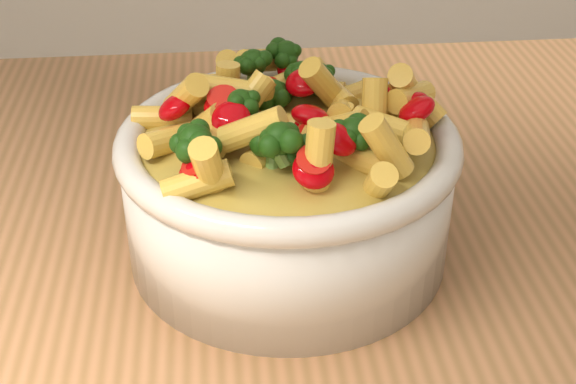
{
  "coord_description": "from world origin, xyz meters",
  "views": [
    {
      "loc": [
        -0.06,
        -0.47,
        1.26
      ],
      "look_at": [
        -0.02,
        0.01,
        0.95
      ],
      "focal_mm": 50.0,
      "sensor_mm": 36.0,
      "label": 1
    }
  ],
  "objects": [
    {
      "name": "table",
      "position": [
        0.0,
        0.0,
        0.8
      ],
      "size": [
        1.2,
        0.8,
        0.9
      ],
      "color": "#AD744A",
      "rests_on": "ground"
    },
    {
      "name": "serving_bowl",
      "position": [
        -0.02,
        0.01,
        0.95
      ],
      "size": [
        0.24,
        0.24,
        0.1
      ],
      "color": "silver",
      "rests_on": "table"
    },
    {
      "name": "pasta_salad",
      "position": [
        -0.02,
        0.01,
        1.02
      ],
      "size": [
        0.19,
        0.19,
        0.04
      ],
      "color": "#FBD64F",
      "rests_on": "serving_bowl"
    }
  ]
}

